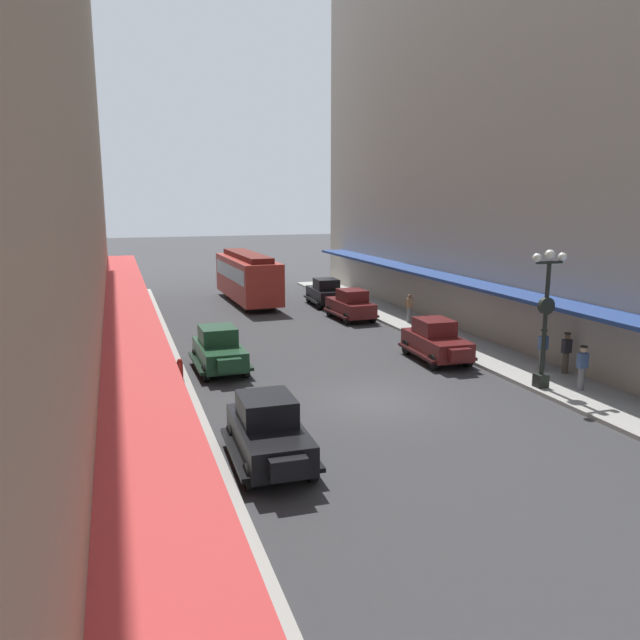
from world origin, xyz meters
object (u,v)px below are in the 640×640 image
(parked_car_4, at_px, (325,292))
(streetcar, at_px, (247,276))
(parked_car_0, at_px, (219,349))
(pedestrian_4, at_px, (134,347))
(pedestrian_2, at_px, (582,367))
(parked_car_3, at_px, (269,430))
(pedestrian_0, at_px, (566,353))
(parked_car_1, at_px, (351,304))
(pedestrian_1, at_px, (543,349))
(fire_hydrant, at_px, (180,369))
(parked_car_2, at_px, (436,340))
(pedestrian_3, at_px, (409,308))
(lamp_post_with_clock, at_px, (546,313))

(parked_car_4, distance_m, streetcar, 5.54)
(parked_car_0, bearing_deg, pedestrian_4, 161.05)
(streetcar, relative_size, pedestrian_2, 5.79)
(streetcar, bearing_deg, pedestrian_2, -72.53)
(parked_car_3, xyz_separation_m, pedestrian_0, (13.38, 4.21, 0.07))
(streetcar, distance_m, pedestrian_2, 24.93)
(parked_car_1, height_order, pedestrian_4, parked_car_1)
(pedestrian_1, bearing_deg, pedestrian_2, -99.54)
(pedestrian_2, bearing_deg, fire_hydrant, 156.07)
(fire_hydrant, relative_size, pedestrian_2, 0.49)
(pedestrian_0, distance_m, pedestrian_4, 17.75)
(parked_car_0, relative_size, streetcar, 0.44)
(fire_hydrant, distance_m, pedestrian_1, 14.77)
(streetcar, bearing_deg, parked_car_2, -75.03)
(parked_car_4, relative_size, fire_hydrant, 5.27)
(parked_car_1, bearing_deg, pedestrian_0, -74.38)
(parked_car_2, distance_m, pedestrian_4, 13.05)
(parked_car_1, distance_m, pedestrian_3, 3.65)
(parked_car_1, height_order, streetcar, streetcar)
(parked_car_2, relative_size, pedestrian_1, 2.58)
(parked_car_1, bearing_deg, lamp_post_with_clock, -83.42)
(parked_car_3, height_order, pedestrian_4, parked_car_3)
(lamp_post_with_clock, relative_size, pedestrian_2, 3.09)
(parked_car_0, xyz_separation_m, pedestrian_2, (12.15, -7.40, 0.07))
(parked_car_2, distance_m, pedestrian_2, 6.57)
(streetcar, distance_m, pedestrian_4, 17.22)
(parked_car_0, height_order, pedestrian_2, parked_car_0)
(parked_car_0, xyz_separation_m, lamp_post_with_clock, (11.00, -6.62, 2.04))
(pedestrian_2, bearing_deg, pedestrian_0, 63.84)
(streetcar, xyz_separation_m, pedestrian_4, (-8.03, -15.21, -0.89))
(parked_car_2, relative_size, parked_car_4, 1.00)
(fire_hydrant, relative_size, pedestrian_1, 0.49)
(parked_car_4, distance_m, fire_hydrant, 18.68)
(lamp_post_with_clock, bearing_deg, pedestrian_3, 86.23)
(parked_car_1, xyz_separation_m, pedestrian_2, (2.90, -15.93, 0.07))
(parked_car_0, bearing_deg, lamp_post_with_clock, -31.02)
(parked_car_1, height_order, pedestrian_2, parked_car_1)
(parked_car_1, distance_m, pedestrian_0, 14.45)
(streetcar, distance_m, fire_hydrant, 18.78)
(parked_car_1, relative_size, pedestrian_3, 2.62)
(pedestrian_3, bearing_deg, parked_car_3, -127.81)
(pedestrian_0, bearing_deg, parked_car_3, -162.54)
(parked_car_3, bearing_deg, fire_hydrant, 100.27)
(pedestrian_0, bearing_deg, pedestrian_1, 123.81)
(parked_car_0, xyz_separation_m, fire_hydrant, (-1.75, -1.23, -0.38))
(lamp_post_with_clock, bearing_deg, pedestrian_2, -34.25)
(pedestrian_0, distance_m, pedestrian_3, 11.41)
(pedestrian_3, bearing_deg, pedestrian_1, -85.68)
(pedestrian_2, bearing_deg, pedestrian_1, 80.46)
(parked_car_1, bearing_deg, pedestrian_1, -75.61)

